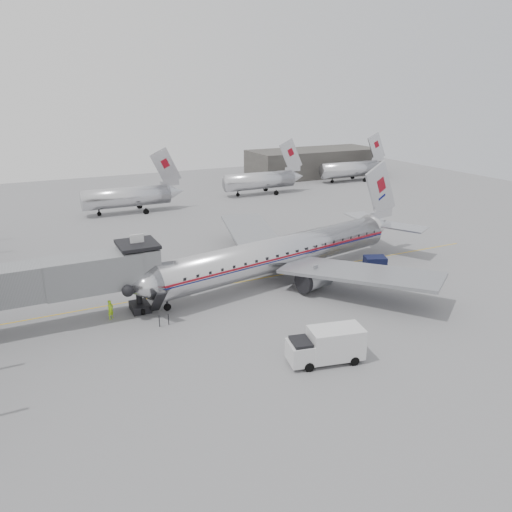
{
  "coord_description": "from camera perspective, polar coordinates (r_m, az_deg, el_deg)",
  "views": [
    {
      "loc": [
        -18.11,
        -38.46,
        19.31
      ],
      "look_at": [
        2.92,
        4.42,
        3.2
      ],
      "focal_mm": 35.0,
      "sensor_mm": 36.0,
      "label": 1
    }
  ],
  "objects": [
    {
      "name": "distant_aircraft_mid",
      "position": [
        95.91,
        0.49,
        8.69
      ],
      "size": [
        16.39,
        3.2,
        10.26
      ],
      "color": "silver",
      "rests_on": "ground"
    },
    {
      "name": "apron_line",
      "position": [
        52.86,
        -0.67,
        -2.78
      ],
      "size": [
        60.0,
        0.15,
        0.01
      ],
      "primitive_type": "cube",
      "rotation": [
        0.0,
        0.0,
        1.57
      ],
      "color": "gold",
      "rests_on": "ground"
    },
    {
      "name": "hangar",
      "position": [
        118.08,
        6.59,
        10.58
      ],
      "size": [
        30.0,
        12.0,
        6.0
      ],
      "primitive_type": "cube",
      "color": "#3B3835",
      "rests_on": "ground"
    },
    {
      "name": "jet_bridge",
      "position": [
        44.78,
        -22.68,
        -2.61
      ],
      "size": [
        21.0,
        6.2,
        7.1
      ],
      "color": "slate",
      "rests_on": "ground"
    },
    {
      "name": "distant_aircraft_near",
      "position": [
        83.75,
        -14.46,
        6.64
      ],
      "size": [
        16.39,
        3.2,
        10.26
      ],
      "color": "silver",
      "rests_on": "ground"
    },
    {
      "name": "service_van",
      "position": [
        37.61,
        8.07,
        -10.03
      ],
      "size": [
        5.92,
        3.24,
        2.63
      ],
      "rotation": [
        0.0,
        0.0,
        -0.21
      ],
      "color": "silver",
      "rests_on": "ground"
    },
    {
      "name": "airliner",
      "position": [
        52.84,
        3.31,
        0.45
      ],
      "size": [
        35.39,
        32.49,
        11.3
      ],
      "rotation": [
        0.0,
        0.0,
        0.19
      ],
      "color": "silver",
      "rests_on": "ground"
    },
    {
      "name": "ground",
      "position": [
        46.69,
        -0.83,
        -5.79
      ],
      "size": [
        160.0,
        160.0,
        0.0
      ],
      "primitive_type": "plane",
      "color": "slate",
      "rests_on": "ground"
    },
    {
      "name": "distant_aircraft_far",
      "position": [
        111.79,
        10.78,
        9.79
      ],
      "size": [
        16.39,
        3.2,
        10.26
      ],
      "color": "silver",
      "rests_on": "ground"
    },
    {
      "name": "baggage_cart_navy",
      "position": [
        56.15,
        13.43,
        -0.93
      ],
      "size": [
        2.88,
        2.57,
        1.87
      ],
      "rotation": [
        0.0,
        0.0,
        -0.38
      ],
      "color": "black",
      "rests_on": "ground"
    },
    {
      "name": "ramp_worker",
      "position": [
        45.78,
        -16.28,
        -5.9
      ],
      "size": [
        0.76,
        0.72,
        1.75
      ],
      "primitive_type": "imported",
      "rotation": [
        0.0,
        0.0,
        0.66
      ],
      "color": "#AFF21C",
      "rests_on": "ground"
    },
    {
      "name": "baggage_cart_white",
      "position": [
        51.58,
        6.27,
        -2.49
      ],
      "size": [
        2.09,
        1.67,
        1.53
      ],
      "rotation": [
        0.0,
        0.0,
        0.1
      ],
      "color": "silver",
      "rests_on": "ground"
    }
  ]
}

